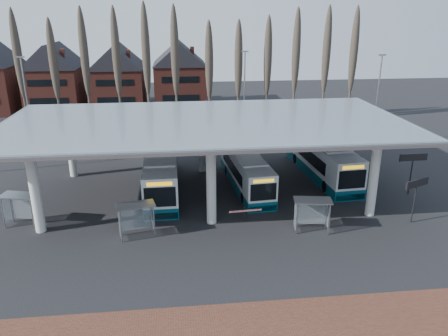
{
  "coord_description": "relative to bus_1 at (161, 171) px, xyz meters",
  "views": [
    {
      "loc": [
        -2.26,
        -26.04,
        14.53
      ],
      "look_at": [
        1.41,
        7.0,
        2.56
      ],
      "focal_mm": 35.0,
      "sensor_mm": 36.0,
      "label": 1
    }
  ],
  "objects": [
    {
      "name": "shelter_2",
      "position": [
        10.57,
        -8.82,
        0.12
      ],
      "size": [
        2.74,
        1.68,
        2.38
      ],
      "rotation": [
        0.0,
        0.0,
        -0.16
      ],
      "color": "gray",
      "rests_on": "ground"
    },
    {
      "name": "lamp_post_b",
      "position": [
        9.74,
        16.63,
        3.73
      ],
      "size": [
        0.8,
        0.16,
        10.17
      ],
      "color": "slate",
      "rests_on": "ground"
    },
    {
      "name": "bus_3",
      "position": [
        14.76,
        1.85,
        0.01
      ],
      "size": [
        3.53,
        12.53,
        3.44
      ],
      "rotation": [
        0.0,
        0.0,
        0.07
      ],
      "color": "white",
      "rests_on": "ground"
    },
    {
      "name": "ground",
      "position": [
        3.74,
        -9.37,
        -1.61
      ],
      "size": [
        140.0,
        140.0,
        0.0
      ],
      "primitive_type": "plane",
      "color": "black",
      "rests_on": "ground"
    },
    {
      "name": "townhouse_row",
      "position": [
        -12.01,
        34.63,
        4.33
      ],
      "size": [
        36.8,
        10.3,
        12.25
      ],
      "color": "maroon",
      "rests_on": "ground"
    },
    {
      "name": "info_sign_0",
      "position": [
        18.22,
        -8.47,
        1.22
      ],
      "size": [
        2.12,
        1.03,
        3.37
      ],
      "rotation": [
        0.0,
        0.0,
        0.42
      ],
      "color": "black",
      "rests_on": "ground"
    },
    {
      "name": "lamp_post_a",
      "position": [
        -14.26,
        12.63,
        3.73
      ],
      "size": [
        0.8,
        0.16,
        10.17
      ],
      "color": "slate",
      "rests_on": "ground"
    },
    {
      "name": "station_canopy",
      "position": [
        3.74,
        -1.37,
        4.07
      ],
      "size": [
        32.0,
        16.0,
        6.34
      ],
      "color": "silver",
      "rests_on": "ground"
    },
    {
      "name": "shelter_0",
      "position": [
        -9.69,
        -5.77,
        0.14
      ],
      "size": [
        2.82,
        1.86,
        2.41
      ],
      "rotation": [
        0.0,
        0.0,
        -0.23
      ],
      "color": "gray",
      "rests_on": "ground"
    },
    {
      "name": "bus_2",
      "position": [
        7.32,
        -0.13,
        -0.18
      ],
      "size": [
        3.24,
        11.08,
        3.03
      ],
      "rotation": [
        0.0,
        0.0,
        0.08
      ],
      "color": "white",
      "rests_on": "ground"
    },
    {
      "name": "shelter_1",
      "position": [
        -1.5,
        -8.27,
        0.11
      ],
      "size": [
        2.77,
        1.81,
        2.37
      ],
      "rotation": [
        0.0,
        0.0,
        0.22
      ],
      "color": "gray",
      "rests_on": "ground"
    },
    {
      "name": "bus_1",
      "position": [
        0.0,
        0.0,
        0.0
      ],
      "size": [
        2.78,
        12.32,
        3.41
      ],
      "rotation": [
        0.0,
        0.0,
        0.01
      ],
      "color": "white",
      "rests_on": "ground"
    },
    {
      "name": "lamp_post_c",
      "position": [
        23.74,
        10.63,
        3.73
      ],
      "size": [
        0.8,
        0.16,
        10.17
      ],
      "color": "slate",
      "rests_on": "ground"
    },
    {
      "name": "poplar_row",
      "position": [
        3.74,
        23.63,
        7.17
      ],
      "size": [
        45.1,
        1.1,
        14.5
      ],
      "color": "#473D33",
      "rests_on": "ground"
    },
    {
      "name": "info_sign_1",
      "position": [
        20.62,
        -3.52,
        1.41
      ],
      "size": [
        2.42,
        0.24,
        3.59
      ],
      "rotation": [
        0.0,
        0.0,
        0.04
      ],
      "color": "black",
      "rests_on": "ground"
    },
    {
      "name": "barrier",
      "position": [
        6.15,
        -7.21,
        -0.68
      ],
      "size": [
        2.39,
        0.73,
        1.19
      ],
      "rotation": [
        0.0,
        0.0,
        0.08
      ],
      "color": "black",
      "rests_on": "ground"
    }
  ]
}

